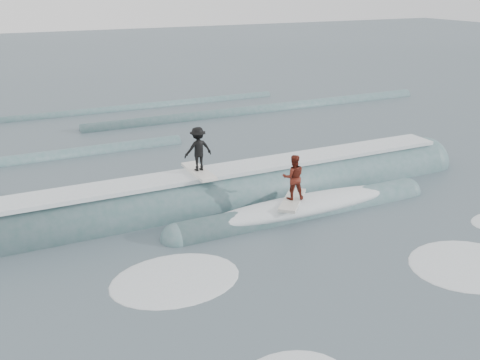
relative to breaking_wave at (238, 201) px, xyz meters
name	(u,v)px	position (x,y,z in m)	size (l,w,h in m)	color
ground	(327,282)	(-0.26, -5.91, -0.04)	(160.00, 160.00, 0.00)	#374A51
breaking_wave	(238,201)	(0.00, 0.00, 0.00)	(20.53, 3.92, 2.28)	#3D6767
surfer_black	(198,152)	(-1.36, 0.32, 1.93)	(1.00, 2.01, 1.61)	silver
surfer_red	(293,180)	(1.09, -1.88, 1.22)	(1.75, 1.85, 1.62)	silver
whitewater	(391,283)	(1.22, -6.66, -0.04)	(13.56, 7.77, 0.10)	white
far_swells	(138,127)	(-0.36, 11.74, -0.04)	(40.00, 8.65, 0.80)	#3D6767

